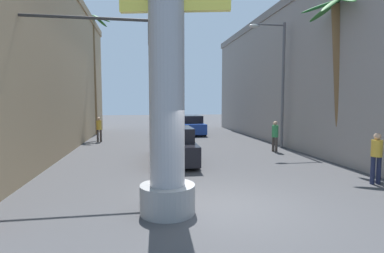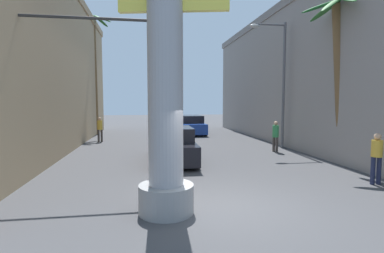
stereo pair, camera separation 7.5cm
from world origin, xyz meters
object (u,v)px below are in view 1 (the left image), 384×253
at_px(car_lead, 172,145).
at_px(pedestrian_far_left, 99,128).
at_px(palm_tree_far_left, 94,60).
at_px(street_lamp, 278,74).
at_px(pedestrian_by_sign, 377,154).
at_px(pedestrian_mid_right, 275,134).
at_px(traffic_light_mast, 70,64).
at_px(palm_tree_near_right, 339,61).
at_px(neon_sign_pole, 167,32).
at_px(car_far, 190,125).

relative_size(car_lead, pedestrian_far_left, 3.08).
xyz_separation_m(palm_tree_far_left, pedestrian_far_left, (0.96, -4.78, -5.06)).
xyz_separation_m(street_lamp, palm_tree_far_left, (-11.52, 9.30, 1.74)).
bearing_deg(pedestrian_by_sign, pedestrian_mid_right, 94.18).
xyz_separation_m(traffic_light_mast, palm_tree_near_right, (10.68, 1.39, 0.51)).
bearing_deg(car_lead, palm_tree_near_right, -13.33).
bearing_deg(car_lead, traffic_light_mast, -139.61).
bearing_deg(palm_tree_near_right, pedestrian_by_sign, -104.84).
relative_size(palm_tree_far_left, pedestrian_by_sign, 5.74).
height_order(car_lead, pedestrian_mid_right, pedestrian_mid_right).
xyz_separation_m(palm_tree_near_right, pedestrian_by_sign, (-0.88, -3.30, -3.45)).
bearing_deg(street_lamp, neon_sign_pole, -127.78).
distance_m(car_far, palm_tree_far_left, 9.42).
xyz_separation_m(car_far, palm_tree_near_right, (4.49, -12.73, 3.70)).
bearing_deg(car_far, pedestrian_far_left, -150.72).
height_order(pedestrian_mid_right, pedestrian_by_sign, pedestrian_by_sign).
height_order(palm_tree_near_right, pedestrian_mid_right, palm_tree_near_right).
bearing_deg(pedestrian_by_sign, car_lead, 141.24).
bearing_deg(street_lamp, palm_tree_near_right, -80.94).
bearing_deg(pedestrian_mid_right, pedestrian_far_left, 150.14).
height_order(street_lamp, palm_tree_far_left, palm_tree_far_left).
distance_m(car_lead, car_far, 11.35).
bearing_deg(car_far, street_lamp, -65.52).
relative_size(traffic_light_mast, palm_tree_far_left, 0.57).
xyz_separation_m(traffic_light_mast, pedestrian_by_sign, (9.81, -1.91, -2.94)).
relative_size(car_far, pedestrian_by_sign, 2.80).
xyz_separation_m(street_lamp, traffic_light_mast, (-9.98, -5.81, -0.37)).
relative_size(street_lamp, car_far, 1.52).
xyz_separation_m(traffic_light_mast, palm_tree_far_left, (-1.54, 15.10, 2.10)).
height_order(palm_tree_far_left, pedestrian_far_left, palm_tree_far_left).
distance_m(street_lamp, pedestrian_by_sign, 8.40).
distance_m(palm_tree_far_left, palm_tree_near_right, 18.44).
bearing_deg(car_far, pedestrian_by_sign, -77.29).
xyz_separation_m(traffic_light_mast, car_lead, (3.61, 3.07, -3.22)).
bearing_deg(traffic_light_mast, pedestrian_mid_right, 26.39).
bearing_deg(pedestrian_mid_right, car_far, 108.28).
relative_size(neon_sign_pole, palm_tree_near_right, 1.39).
xyz_separation_m(traffic_light_mast, pedestrian_far_left, (-0.58, 10.32, -2.96)).
distance_m(palm_tree_near_right, pedestrian_by_sign, 4.86).
relative_size(street_lamp, palm_tree_near_right, 1.01).
height_order(car_lead, pedestrian_far_left, pedestrian_far_left).
bearing_deg(palm_tree_near_right, pedestrian_mid_right, 112.69).
xyz_separation_m(street_lamp, car_far, (-3.78, 8.31, -3.55)).
distance_m(palm_tree_far_left, pedestrian_far_left, 7.03).
height_order(neon_sign_pole, pedestrian_by_sign, neon_sign_pole).
bearing_deg(pedestrian_mid_right, traffic_light_mast, -153.61).
bearing_deg(pedestrian_mid_right, pedestrian_by_sign, -85.82).
relative_size(street_lamp, pedestrian_mid_right, 4.34).
bearing_deg(pedestrian_mid_right, palm_tree_near_right, -67.31).
bearing_deg(pedestrian_far_left, neon_sign_pole, -75.76).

